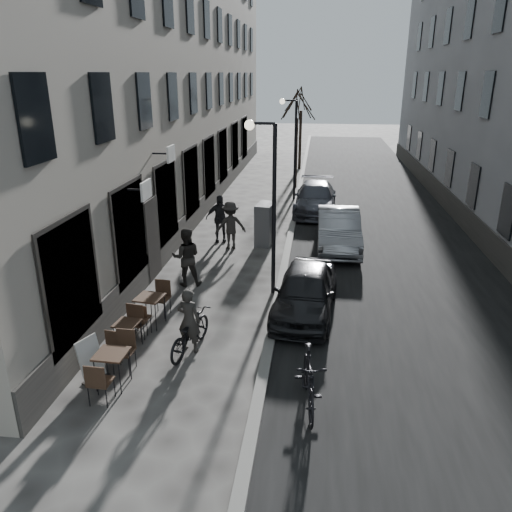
% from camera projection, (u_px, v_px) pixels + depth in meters
% --- Properties ---
extents(ground, '(120.00, 120.00, 0.00)m').
position_uv_depth(ground, '(244.00, 420.00, 9.59)').
color(ground, '#34322F').
rests_on(ground, ground).
extents(road, '(7.30, 60.00, 0.00)m').
position_uv_depth(road, '(371.00, 211.00, 24.04)').
color(road, black).
rests_on(road, ground).
extents(kerb, '(0.25, 60.00, 0.12)m').
position_uv_depth(kerb, '(296.00, 208.00, 24.45)').
color(kerb, slate).
rests_on(kerb, ground).
extents(building_left, '(4.00, 35.00, 16.00)m').
position_uv_depth(building_left, '(166.00, 33.00, 22.89)').
color(building_left, '#A09486').
rests_on(building_left, ground).
extents(streetlamp_near, '(0.90, 0.28, 5.09)m').
position_uv_depth(streetlamp_near, '(268.00, 190.00, 14.11)').
color(streetlamp_near, black).
rests_on(streetlamp_near, ground).
extents(streetlamp_far, '(0.90, 0.28, 5.09)m').
position_uv_depth(streetlamp_far, '(292.00, 138.00, 25.28)').
color(streetlamp_far, black).
rests_on(streetlamp_far, ground).
extents(tree_near, '(2.40, 2.40, 5.70)m').
position_uv_depth(tree_near, '(297.00, 104.00, 27.55)').
color(tree_near, black).
rests_on(tree_near, ground).
extents(tree_far, '(2.40, 2.40, 5.70)m').
position_uv_depth(tree_far, '(301.00, 99.00, 33.13)').
color(tree_far, black).
rests_on(tree_far, ground).
extents(bistro_set_a, '(0.67, 1.59, 0.94)m').
position_uv_depth(bistro_set_a, '(113.00, 366.00, 10.51)').
color(bistro_set_a, black).
rests_on(bistro_set_a, ground).
extents(bistro_set_b, '(0.63, 1.41, 0.81)m').
position_uv_depth(bistro_set_b, '(128.00, 332.00, 11.98)').
color(bistro_set_b, black).
rests_on(bistro_set_b, ground).
extents(bistro_set_c, '(0.76, 1.68, 0.97)m').
position_uv_depth(bistro_set_c, '(150.00, 308.00, 13.06)').
color(bistro_set_c, black).
rests_on(bistro_set_c, ground).
extents(sign_board, '(0.54, 0.64, 0.99)m').
position_uv_depth(sign_board, '(92.00, 364.00, 10.73)').
color(sign_board, black).
rests_on(sign_board, ground).
extents(utility_cabinet, '(0.75, 1.15, 1.61)m').
position_uv_depth(utility_cabinet, '(265.00, 224.00, 19.20)').
color(utility_cabinet, '#5A5A5C').
rests_on(utility_cabinet, ground).
extents(bicycle, '(1.06, 1.98, 0.99)m').
position_uv_depth(bicycle, '(190.00, 332.00, 11.84)').
color(bicycle, black).
rests_on(bicycle, ground).
extents(cyclist_rider, '(0.66, 0.51, 1.62)m').
position_uv_depth(cyclist_rider, '(189.00, 320.00, 11.73)').
color(cyclist_rider, '#2B2825').
rests_on(cyclist_rider, ground).
extents(pedestrian_near, '(1.03, 0.87, 1.85)m').
position_uv_depth(pedestrian_near, '(186.00, 257.00, 15.43)').
color(pedestrian_near, black).
rests_on(pedestrian_near, ground).
extents(pedestrian_mid, '(1.34, 1.05, 1.81)m').
position_uv_depth(pedestrian_mid, '(231.00, 225.00, 18.71)').
color(pedestrian_mid, '#2A2724').
rests_on(pedestrian_mid, ground).
extents(pedestrian_far, '(1.17, 0.68, 1.87)m').
position_uv_depth(pedestrian_far, '(220.00, 218.00, 19.49)').
color(pedestrian_far, black).
rests_on(pedestrian_far, ground).
extents(car_near, '(1.94, 4.08, 1.35)m').
position_uv_depth(car_near, '(305.00, 291.00, 13.64)').
color(car_near, black).
rests_on(car_near, ground).
extents(car_mid, '(1.61, 4.44, 1.46)m').
position_uv_depth(car_mid, '(338.00, 229.00, 18.82)').
color(car_mid, gray).
rests_on(car_mid, ground).
extents(car_far, '(2.05, 4.79, 1.38)m').
position_uv_depth(car_far, '(315.00, 198.00, 23.67)').
color(car_far, '#3D3F48').
rests_on(car_far, ground).
extents(moped, '(0.77, 2.04, 1.19)m').
position_uv_depth(moped, '(309.00, 380.00, 9.81)').
color(moped, black).
rests_on(moped, ground).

